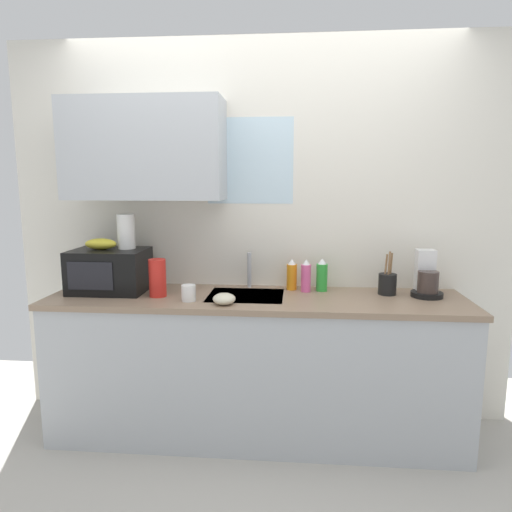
% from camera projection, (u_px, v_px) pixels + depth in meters
% --- Properties ---
extents(kitchen_wall_assembly, '(3.31, 0.42, 2.50)m').
position_uv_depth(kitchen_wall_assembly, '(240.00, 218.00, 3.05)').
color(kitchen_wall_assembly, silver).
rests_on(kitchen_wall_assembly, ground).
extents(counter_unit, '(2.54, 0.63, 0.90)m').
position_uv_depth(counter_unit, '(256.00, 365.00, 2.88)').
color(counter_unit, '#B2B7BC').
rests_on(counter_unit, ground).
extents(sink_faucet, '(0.03, 0.03, 0.23)m').
position_uv_depth(sink_faucet, '(249.00, 270.00, 3.03)').
color(sink_faucet, '#B2B5BA').
rests_on(sink_faucet, counter_unit).
extents(microwave, '(0.46, 0.35, 0.27)m').
position_uv_depth(microwave, '(110.00, 271.00, 2.92)').
color(microwave, black).
rests_on(microwave, counter_unit).
extents(banana_bunch, '(0.20, 0.11, 0.07)m').
position_uv_depth(banana_bunch, '(101.00, 244.00, 2.89)').
color(banana_bunch, gold).
rests_on(banana_bunch, microwave).
extents(paper_towel_roll, '(0.11, 0.11, 0.22)m').
position_uv_depth(paper_towel_roll, '(126.00, 231.00, 2.92)').
color(paper_towel_roll, white).
rests_on(paper_towel_roll, microwave).
extents(coffee_maker, '(0.19, 0.21, 0.28)m').
position_uv_depth(coffee_maker, '(426.00, 279.00, 2.81)').
color(coffee_maker, black).
rests_on(coffee_maker, counter_unit).
extents(dish_soap_bottle_orange, '(0.07, 0.07, 0.20)m').
position_uv_depth(dish_soap_bottle_orange, '(292.00, 275.00, 2.97)').
color(dish_soap_bottle_orange, orange).
rests_on(dish_soap_bottle_orange, counter_unit).
extents(dish_soap_bottle_pink, '(0.06, 0.06, 0.21)m').
position_uv_depth(dish_soap_bottle_pink, '(306.00, 276.00, 2.92)').
color(dish_soap_bottle_pink, '#E55999').
rests_on(dish_soap_bottle_pink, counter_unit).
extents(dish_soap_bottle_green, '(0.07, 0.07, 0.21)m').
position_uv_depth(dish_soap_bottle_green, '(322.00, 276.00, 2.94)').
color(dish_soap_bottle_green, green).
rests_on(dish_soap_bottle_green, counter_unit).
extents(cereal_canister, '(0.10, 0.10, 0.23)m').
position_uv_depth(cereal_canister, '(158.00, 278.00, 2.79)').
color(cereal_canister, red).
rests_on(cereal_canister, counter_unit).
extents(mug_white, '(0.08, 0.08, 0.09)m').
position_uv_depth(mug_white, '(189.00, 293.00, 2.70)').
color(mug_white, white).
rests_on(mug_white, counter_unit).
extents(utensil_crock, '(0.11, 0.11, 0.27)m').
position_uv_depth(utensil_crock, '(387.00, 283.00, 2.85)').
color(utensil_crock, black).
rests_on(utensil_crock, counter_unit).
extents(small_bowl, '(0.13, 0.13, 0.06)m').
position_uv_depth(small_bowl, '(224.00, 299.00, 2.62)').
color(small_bowl, beige).
rests_on(small_bowl, counter_unit).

